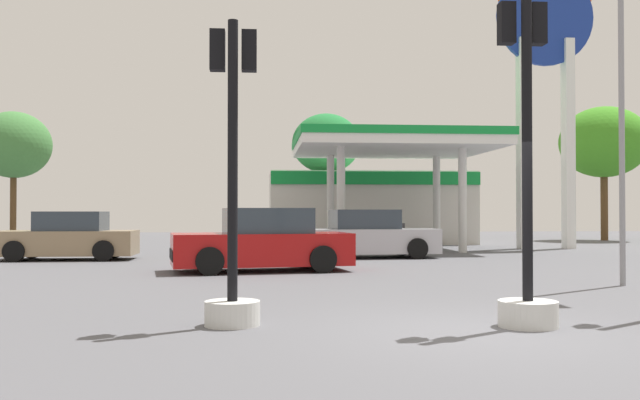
% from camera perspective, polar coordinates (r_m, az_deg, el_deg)
% --- Properties ---
extents(ground_plane, '(90.00, 90.00, 0.00)m').
position_cam_1_polar(ground_plane, '(9.42, 12.76, -10.45)').
color(ground_plane, '#56565B').
rests_on(ground_plane, ground).
extents(gas_station, '(9.80, 12.84, 4.66)m').
position_cam_1_polar(gas_station, '(33.79, 4.24, 0.07)').
color(gas_station, beige).
rests_on(gas_station, ground).
extents(station_pole_sign, '(4.19, 0.56, 13.21)m').
position_cam_1_polar(station_pole_sign, '(31.70, 17.95, 11.67)').
color(station_pole_sign, white).
rests_on(station_pole_sign, ground).
extents(car_0, '(4.71, 2.40, 1.63)m').
position_cam_1_polar(car_0, '(23.65, 3.95, -2.95)').
color(car_0, black).
rests_on(car_0, ground).
extents(car_1, '(4.41, 2.06, 1.57)m').
position_cam_1_polar(car_1, '(24.03, -19.97, -2.94)').
color(car_1, black).
rests_on(car_1, ground).
extents(car_2, '(4.87, 2.68, 1.65)m').
position_cam_1_polar(car_2, '(18.36, -4.76, -3.49)').
color(car_2, black).
rests_on(car_2, ground).
extents(traffic_signal_0, '(0.76, 0.76, 4.19)m').
position_cam_1_polar(traffic_signal_0, '(9.63, -7.17, -2.02)').
color(traffic_signal_0, silver).
rests_on(traffic_signal_0, ground).
extents(traffic_signal_2, '(0.80, 0.80, 4.54)m').
position_cam_1_polar(traffic_signal_2, '(9.85, 16.55, -1.82)').
color(traffic_signal_2, silver).
rests_on(traffic_signal_2, ground).
extents(tree_0, '(3.84, 3.84, 6.81)m').
position_cam_1_polar(tree_0, '(39.85, -23.80, 4.13)').
color(tree_0, brown).
rests_on(tree_0, ground).
extents(tree_1, '(3.64, 3.64, 6.80)m').
position_cam_1_polar(tree_1, '(37.25, 0.50, 4.62)').
color(tree_1, brown).
rests_on(tree_1, ground).
extents(tree_2, '(4.74, 4.74, 7.32)m').
position_cam_1_polar(tree_2, '(41.22, 22.23, 4.39)').
color(tree_2, brown).
rests_on(tree_2, ground).
extents(corner_streetlamp, '(0.24, 1.48, 7.49)m').
position_cam_1_polar(corner_streetlamp, '(16.08, 23.78, 9.52)').
color(corner_streetlamp, gray).
rests_on(corner_streetlamp, ground).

